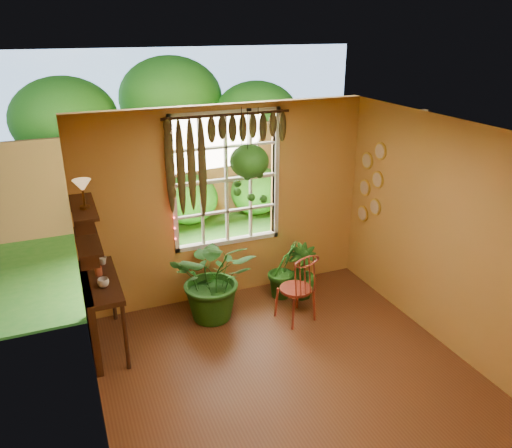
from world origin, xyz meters
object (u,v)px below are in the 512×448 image
at_px(potted_plant_left, 215,277).
at_px(hanging_basket, 249,165).
at_px(counter_ledge, 94,307).
at_px(windsor_chair, 297,298).
at_px(potted_plant_mid, 283,269).

xyz_separation_m(potted_plant_left, hanging_basket, (0.56, 0.18, 1.39)).
distance_m(potted_plant_left, hanging_basket, 1.51).
height_order(counter_ledge, windsor_chair, windsor_chair).
distance_m(counter_ledge, windsor_chair, 2.53).
height_order(counter_ledge, hanging_basket, hanging_basket).
xyz_separation_m(counter_ledge, hanging_basket, (2.08, 0.27, 1.43)).
xyz_separation_m(windsor_chair, hanging_basket, (-0.41, 0.64, 1.66)).
height_order(windsor_chair, potted_plant_left, potted_plant_left).
distance_m(potted_plant_mid, hanging_basket, 1.64).
bearing_deg(windsor_chair, counter_ledge, 159.09).
bearing_deg(potted_plant_mid, counter_ledge, -174.18).
xyz_separation_m(potted_plant_mid, hanging_basket, (-0.51, 0.01, 1.56)).
distance_m(windsor_chair, potted_plant_left, 1.11).
bearing_deg(hanging_basket, potted_plant_mid, -0.96).
xyz_separation_m(windsor_chair, potted_plant_mid, (0.10, 0.63, 0.10)).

